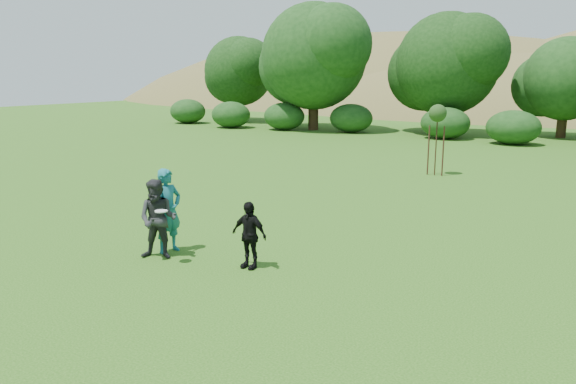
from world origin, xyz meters
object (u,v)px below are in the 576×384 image
object	(u,v)px
player_teal	(168,211)
player_grey	(158,219)
player_black	(249,235)
sapling	(438,115)

from	to	relation	value
player_teal	player_grey	size ratio (longest dim) A/B	1.09
player_black	player_teal	bearing A→B (deg)	-177.70
player_teal	player_black	distance (m)	2.23
player_grey	player_black	world-z (taller)	player_grey
player_teal	player_black	size ratio (longest dim) A/B	1.35
player_teal	sapling	bearing A→B (deg)	-2.17
player_teal	player_black	xyz separation A→B (m)	(2.21, 0.10, -0.25)
sapling	player_black	bearing A→B (deg)	-89.13
player_black	sapling	bearing A→B (deg)	90.68
player_teal	player_black	world-z (taller)	player_teal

